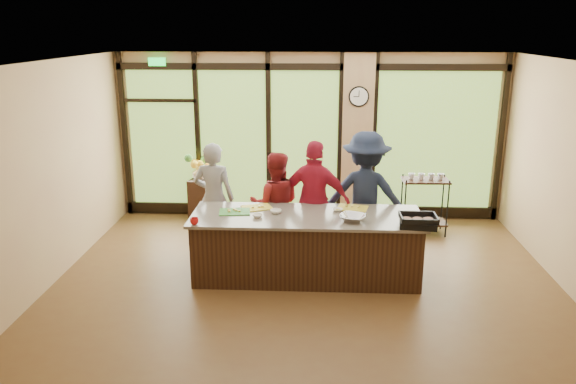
# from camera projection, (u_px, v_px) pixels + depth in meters

# --- Properties ---
(floor) EXTENTS (7.00, 7.00, 0.00)m
(floor) POSITION_uv_depth(u_px,v_px,m) (306.00, 285.00, 7.74)
(floor) COLOR brown
(floor) RESTS_ON ground
(ceiling) EXTENTS (7.00, 7.00, 0.00)m
(ceiling) POSITION_uv_depth(u_px,v_px,m) (308.00, 63.00, 6.88)
(ceiling) COLOR white
(ceiling) RESTS_ON back_wall
(back_wall) EXTENTS (7.00, 0.00, 7.00)m
(back_wall) POSITION_uv_depth(u_px,v_px,m) (310.00, 137.00, 10.18)
(back_wall) COLOR tan
(back_wall) RESTS_ON floor
(left_wall) EXTENTS (0.00, 6.00, 6.00)m
(left_wall) POSITION_uv_depth(u_px,v_px,m) (45.00, 177.00, 7.48)
(left_wall) COLOR tan
(left_wall) RESTS_ON floor
(window_wall) EXTENTS (6.90, 0.12, 3.00)m
(window_wall) POSITION_uv_depth(u_px,v_px,m) (319.00, 143.00, 10.16)
(window_wall) COLOR tan
(window_wall) RESTS_ON floor
(island_base) EXTENTS (3.10, 1.00, 0.88)m
(island_base) POSITION_uv_depth(u_px,v_px,m) (306.00, 247.00, 7.90)
(island_base) COLOR black
(island_base) RESTS_ON floor
(countertop) EXTENTS (3.20, 1.10, 0.04)m
(countertop) POSITION_uv_depth(u_px,v_px,m) (307.00, 216.00, 7.77)
(countertop) COLOR slate
(countertop) RESTS_ON island_base
(wall_clock) EXTENTS (0.36, 0.04, 0.36)m
(wall_clock) POSITION_uv_depth(u_px,v_px,m) (359.00, 97.00, 9.80)
(wall_clock) COLOR black
(wall_clock) RESTS_ON window_wall
(cook_left) EXTENTS (0.68, 0.49, 1.75)m
(cook_left) POSITION_uv_depth(u_px,v_px,m) (214.00, 198.00, 8.67)
(cook_left) COLOR gray
(cook_left) RESTS_ON floor
(cook_midleft) EXTENTS (0.84, 0.68, 1.64)m
(cook_midleft) POSITION_uv_depth(u_px,v_px,m) (275.00, 205.00, 8.55)
(cook_midleft) COLOR maroon
(cook_midleft) RESTS_ON floor
(cook_midright) EXTENTS (1.15, 0.73, 1.83)m
(cook_midright) POSITION_uv_depth(u_px,v_px,m) (315.00, 201.00, 8.41)
(cook_midright) COLOR maroon
(cook_midright) RESTS_ON floor
(cook_right) EXTENTS (1.35, 0.90, 1.94)m
(cook_right) POSITION_uv_depth(u_px,v_px,m) (365.00, 195.00, 8.51)
(cook_right) COLOR #171E33
(cook_right) RESTS_ON floor
(roasting_pan) EXTENTS (0.52, 0.43, 0.08)m
(roasting_pan) POSITION_uv_depth(u_px,v_px,m) (418.00, 223.00, 7.31)
(roasting_pan) COLOR black
(roasting_pan) RESTS_ON countertop
(mixing_bowl) EXTENTS (0.43, 0.43, 0.08)m
(mixing_bowl) POSITION_uv_depth(u_px,v_px,m) (353.00, 218.00, 7.52)
(mixing_bowl) COLOR silver
(mixing_bowl) RESTS_ON countertop
(cutting_board_left) EXTENTS (0.46, 0.37, 0.01)m
(cutting_board_left) POSITION_uv_depth(u_px,v_px,m) (235.00, 212.00, 7.88)
(cutting_board_left) COLOR #327D2D
(cutting_board_left) RESTS_ON countertop
(cutting_board_center) EXTENTS (0.50, 0.44, 0.01)m
(cutting_board_center) POSITION_uv_depth(u_px,v_px,m) (257.00, 208.00, 8.06)
(cutting_board_center) COLOR gold
(cutting_board_center) RESTS_ON countertop
(cutting_board_right) EXTENTS (0.49, 0.41, 0.01)m
(cutting_board_right) POSITION_uv_depth(u_px,v_px,m) (352.00, 208.00, 8.04)
(cutting_board_right) COLOR gold
(cutting_board_right) RESTS_ON countertop
(prep_bowl_near) EXTENTS (0.17, 0.17, 0.05)m
(prep_bowl_near) POSITION_uv_depth(u_px,v_px,m) (276.00, 212.00, 7.83)
(prep_bowl_near) COLOR white
(prep_bowl_near) RESTS_ON countertop
(prep_bowl_mid) EXTENTS (0.18, 0.18, 0.04)m
(prep_bowl_mid) POSITION_uv_depth(u_px,v_px,m) (257.00, 216.00, 7.66)
(prep_bowl_mid) COLOR white
(prep_bowl_mid) RESTS_ON countertop
(prep_bowl_far) EXTENTS (0.15, 0.15, 0.04)m
(prep_bowl_far) POSITION_uv_depth(u_px,v_px,m) (337.00, 210.00, 7.93)
(prep_bowl_far) COLOR white
(prep_bowl_far) RESTS_ON countertop
(red_ramekin) EXTENTS (0.12, 0.12, 0.09)m
(red_ramekin) POSITION_uv_depth(u_px,v_px,m) (194.00, 221.00, 7.38)
(red_ramekin) COLOR #B41213
(red_ramekin) RESTS_ON countertop
(flower_stand) EXTENTS (0.44, 0.44, 0.73)m
(flower_stand) POSITION_uv_depth(u_px,v_px,m) (201.00, 199.00, 10.37)
(flower_stand) COLOR black
(flower_stand) RESTS_ON floor
(flower_vase) EXTENTS (0.36, 0.36, 0.28)m
(flower_vase) POSITION_uv_depth(u_px,v_px,m) (200.00, 172.00, 10.22)
(flower_vase) COLOR olive
(flower_vase) RESTS_ON flower_stand
(bar_cart) EXTENTS (0.78, 0.46, 1.06)m
(bar_cart) POSITION_uv_depth(u_px,v_px,m) (424.00, 198.00, 9.53)
(bar_cart) COLOR black
(bar_cart) RESTS_ON floor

